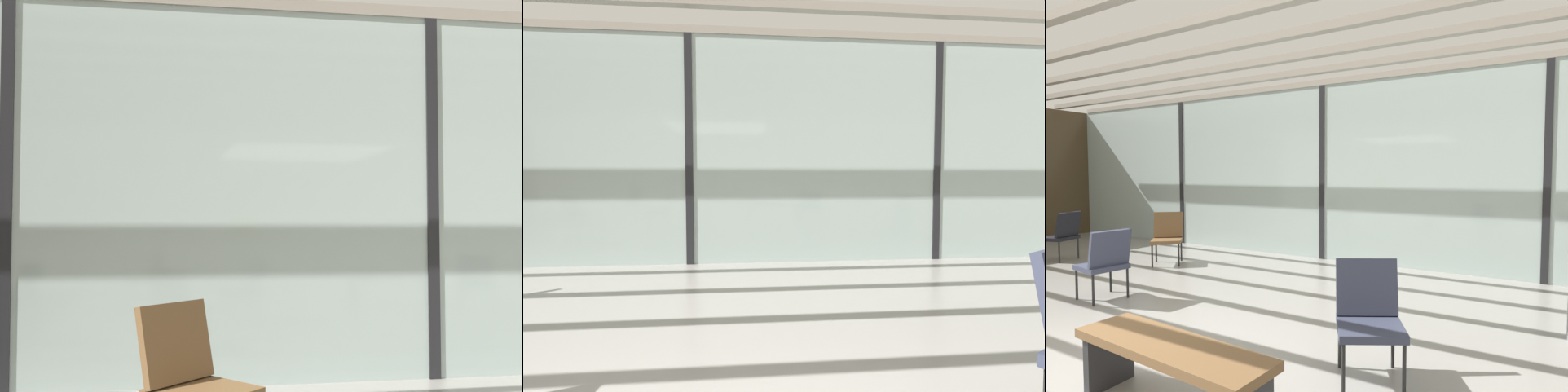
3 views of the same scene
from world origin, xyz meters
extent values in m
cube|color=#A3B7B2|center=(0.00, 5.20, 1.55)|extent=(14.00, 0.08, 3.10)
cube|color=black|center=(-3.50, 5.20, 1.55)|extent=(0.10, 0.12, 3.10)
cube|color=black|center=(0.00, 5.20, 1.55)|extent=(0.10, 0.12, 3.10)
cube|color=black|center=(3.50, 5.20, 1.55)|extent=(0.10, 0.12, 3.10)
cube|color=gray|center=(0.00, 1.90, 3.15)|extent=(13.72, 0.12, 0.10)
cube|color=gray|center=(0.00, 2.73, 3.15)|extent=(13.72, 0.12, 0.10)
cube|color=gray|center=(0.00, 3.55, 3.15)|extent=(13.72, 0.12, 0.10)
cube|color=gray|center=(0.00, 4.38, 3.15)|extent=(13.72, 0.12, 0.10)
cube|color=gray|center=(0.00, 5.20, 3.15)|extent=(13.72, 0.12, 0.10)
ellipsoid|color=silver|center=(1.79, 10.80, 2.21)|extent=(12.47, 4.42, 4.42)
sphere|color=#9D9DA0|center=(-3.95, 10.80, 2.21)|extent=(2.43, 2.43, 2.43)
sphere|color=black|center=(-1.64, 8.77, 2.54)|extent=(0.28, 0.28, 0.28)
sphere|color=black|center=(-0.74, 8.77, 2.54)|extent=(0.28, 0.28, 0.28)
sphere|color=black|center=(0.16, 8.77, 2.54)|extent=(0.28, 0.28, 0.28)
sphere|color=black|center=(1.06, 8.77, 2.54)|extent=(0.28, 0.28, 0.28)
sphere|color=black|center=(1.96, 8.77, 2.54)|extent=(0.28, 0.28, 0.28)
sphere|color=black|center=(2.86, 8.77, 2.54)|extent=(0.28, 0.28, 0.28)
sphere|color=black|center=(3.76, 8.77, 2.54)|extent=(0.28, 0.28, 0.28)
cube|color=brown|center=(-2.08, 3.46, 0.40)|extent=(0.68, 0.68, 0.06)
cube|color=brown|center=(-2.22, 3.63, 0.65)|extent=(0.45, 0.42, 0.44)
cylinder|color=black|center=(-2.10, 3.17, 0.18)|extent=(0.03, 0.03, 0.37)
cylinder|color=black|center=(-1.79, 3.44, 0.18)|extent=(0.03, 0.03, 0.37)
cylinder|color=black|center=(-2.38, 3.48, 0.18)|extent=(0.03, 0.03, 0.37)
cylinder|color=black|center=(-2.06, 3.76, 0.18)|extent=(0.03, 0.03, 0.37)
cube|color=black|center=(-4.00, 2.73, 0.40)|extent=(0.59, 0.59, 0.06)
cube|color=black|center=(-3.79, 2.79, 0.65)|extent=(0.27, 0.50, 0.44)
cylinder|color=black|center=(-4.26, 2.87, 0.18)|extent=(0.03, 0.03, 0.37)
cylinder|color=black|center=(-3.85, 2.99, 0.18)|extent=(0.03, 0.03, 0.37)
cylinder|color=black|center=(-3.74, 2.58, 0.18)|extent=(0.03, 0.03, 0.37)
cube|color=#33384C|center=(2.37, 1.41, 0.40)|extent=(0.65, 0.65, 0.06)
cube|color=#33384C|center=(2.27, 1.59, 0.65)|extent=(0.49, 0.35, 0.44)
cylinder|color=black|center=(2.28, 1.12, 0.18)|extent=(0.03, 0.03, 0.37)
cylinder|color=black|center=(2.65, 1.32, 0.18)|extent=(0.03, 0.03, 0.37)
cylinder|color=black|center=(2.08, 1.49, 0.18)|extent=(0.03, 0.03, 0.37)
cylinder|color=black|center=(2.45, 1.69, 0.18)|extent=(0.03, 0.03, 0.37)
cube|color=#33384C|center=(-1.23, 1.69, 0.40)|extent=(0.54, 0.54, 0.06)
cube|color=#33384C|center=(-1.02, 1.66, 0.65)|extent=(0.20, 0.49, 0.44)
cylinder|color=black|center=(-1.41, 1.93, 0.18)|extent=(0.03, 0.03, 0.37)
cylinder|color=black|center=(-1.47, 1.51, 0.18)|extent=(0.03, 0.03, 0.37)
cylinder|color=black|center=(-0.99, 1.87, 0.18)|extent=(0.03, 0.03, 0.37)
cylinder|color=black|center=(-1.05, 1.45, 0.18)|extent=(0.03, 0.03, 0.37)
cube|color=brown|center=(1.43, 0.36, 0.44)|extent=(1.52, 0.49, 0.06)
cube|color=#262628|center=(0.76, 0.40, 0.21)|extent=(0.06, 0.36, 0.41)
camera|label=1|loc=(-2.31, 0.02, 1.31)|focal=43.57mm
camera|label=2|loc=(0.80, 0.04, 1.20)|focal=25.55mm
camera|label=3|loc=(3.45, -1.43, 1.54)|focal=28.55mm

